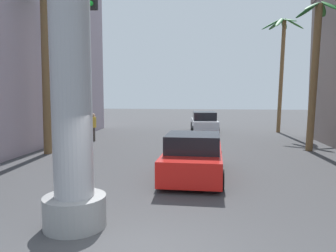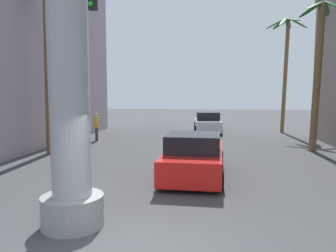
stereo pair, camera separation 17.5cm
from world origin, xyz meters
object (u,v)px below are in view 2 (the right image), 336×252
Objects in this scene: car_lead at (194,157)px; palm_tree_far_right at (286,57)px; palm_tree_mid_left at (48,54)px; pedestrian_far_left at (96,125)px; neon_sign_pole at (67,8)px; car_far at (207,123)px; palm_tree_mid_right at (319,63)px.

palm_tree_far_right is at bearing 67.03° from car_lead.
palm_tree_mid_left is 4.76× the size of pedestrian_far_left.
palm_tree_mid_left is (-4.83, 8.39, 0.11)m from neon_sign_pole.
car_far is 8.82m from pedestrian_far_left.
car_far is at bearing 52.97° from palm_tree_mid_left.
palm_tree_far_right is (0.14, 8.30, 1.22)m from palm_tree_mid_right.
neon_sign_pole is 1.42× the size of palm_tree_mid_right.
palm_tree_mid_left reaches higher than palm_tree_mid_right.
car_far is at bearing 88.80° from car_lead.
palm_tree_far_right is at bearing 26.26° from pedestrian_far_left.
palm_tree_mid_left reaches higher than pedestrian_far_left.
neon_sign_pole is 13.46m from palm_tree_mid_right.
palm_tree_mid_left is at bearing -99.81° from pedestrian_far_left.
pedestrian_far_left reaches higher than car_lead.
neon_sign_pole reaches higher than pedestrian_far_left.
palm_tree_mid_left is at bearing 153.59° from car_lead.
palm_tree_far_right reaches higher than car_far.
pedestrian_far_left is (-12.48, -6.16, -4.67)m from palm_tree_far_right.
palm_tree_mid_left reaches higher than car_far.
neon_sign_pole is 9.68m from palm_tree_mid_left.
neon_sign_pole is 19.01m from car_far.
palm_tree_mid_right is at bearing -54.42° from car_far.
palm_tree_mid_left is at bearing -141.52° from palm_tree_far_right.
neon_sign_pole is at bearing -60.09° from palm_tree_mid_left.
neon_sign_pole is at bearing -98.39° from car_far.
pedestrian_far_left is at bearing 170.16° from palm_tree_mid_right.
palm_tree_far_right is (13.24, 10.52, 0.83)m from palm_tree_mid_left.
pedestrian_far_left is at bearing 107.70° from neon_sign_pole.
palm_tree_far_right reaches higher than car_lead.
car_lead is at bearing 63.14° from neon_sign_pole.
car_far is at bearing -174.67° from palm_tree_far_right.
car_lead is 13.59m from car_far.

